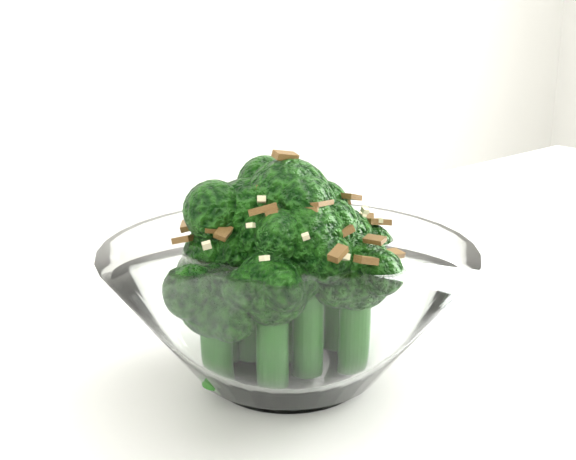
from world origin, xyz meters
name	(u,v)px	position (x,y,z in m)	size (l,w,h in m)	color
broccoli_dish	(286,295)	(-0.24, -0.03, 0.80)	(0.20, 0.20, 0.13)	white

